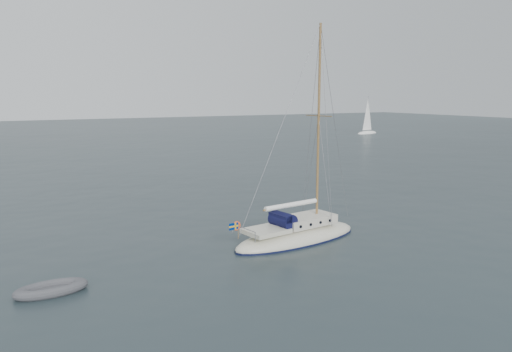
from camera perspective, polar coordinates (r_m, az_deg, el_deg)
ground at (r=27.84m, az=-0.63°, el=-8.13°), size 300.00×300.00×0.00m
sailboat at (r=28.85m, az=4.75°, el=-5.52°), size 9.01×2.70×12.84m
dinghy at (r=23.37m, az=-22.36°, el=-11.86°), size 3.06×1.38×0.44m
distant_yacht_b at (r=108.61m, az=12.62°, el=6.63°), size 6.28×3.35×8.32m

